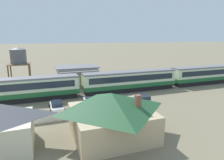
% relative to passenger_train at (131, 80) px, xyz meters
% --- Properties ---
extents(passenger_train, '(98.43, 3.01, 3.98)m').
position_rel_passenger_train_xyz_m(passenger_train, '(0.00, 0.00, 0.00)').
color(passenger_train, '#1E6033').
rests_on(passenger_train, ground_plane).
extents(railway_track, '(152.11, 3.60, 0.04)m').
position_rel_passenger_train_xyz_m(railway_track, '(-6.34, 0.00, -2.20)').
color(railway_track, '#665B51').
rests_on(railway_track, ground_plane).
extents(station_building, '(9.14, 7.61, 4.16)m').
position_rel_passenger_train_xyz_m(station_building, '(-9.26, 8.80, -0.10)').
color(station_building, beige).
rests_on(station_building, ground_plane).
extents(water_tower, '(4.48, 4.48, 8.39)m').
position_rel_passenger_train_xyz_m(water_tower, '(-21.03, 12.05, 4.15)').
color(water_tower, brown).
rests_on(water_tower, ground_plane).
extents(cottage_dark_green_roof_2, '(8.77, 8.39, 4.79)m').
position_rel_passenger_train_xyz_m(cottage_dark_green_roof_2, '(-9.90, -16.02, 0.28)').
color(cottage_dark_green_roof_2, tan).
rests_on(cottage_dark_green_roof_2, ground_plane).
extents(parked_car_white, '(2.38, 4.40, 1.28)m').
position_rel_passenger_train_xyz_m(parked_car_white, '(-9.70, -6.07, -1.59)').
color(parked_car_white, white).
rests_on(parked_car_white, ground_plane).
extents(parked_car_white_2, '(2.27, 4.32, 1.44)m').
position_rel_passenger_train_xyz_m(parked_car_white_2, '(-1.68, -7.85, -1.53)').
color(parked_car_white_2, white).
rests_on(parked_car_white_2, ground_plane).
extents(parked_car_white_3, '(2.21, 4.15, 1.29)m').
position_rel_passenger_train_xyz_m(parked_car_white_3, '(-14.88, -5.95, -1.60)').
color(parked_car_white_3, white).
rests_on(parked_car_white_3, ground_plane).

